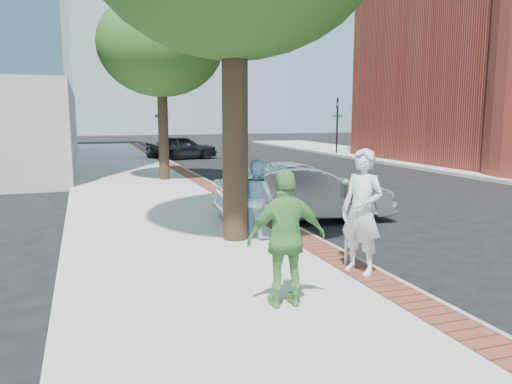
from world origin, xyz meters
name	(u,v)px	position (x,y,z in m)	size (l,w,h in m)	color
ground	(300,269)	(0.00, 0.00, 0.00)	(120.00, 120.00, 0.00)	black
sidewalk	(153,198)	(-1.50, 8.00, 0.07)	(5.00, 60.00, 0.15)	#9E9991
brick_strip	(220,192)	(0.70, 8.00, 0.15)	(0.60, 60.00, 0.01)	brown
curb	(230,194)	(1.05, 8.00, 0.07)	(0.10, 60.00, 0.15)	gray
signal_near	(161,122)	(0.90, 22.00, 2.25)	(0.70, 0.15, 3.80)	black
signal_far	(337,121)	(12.50, 22.00, 2.25)	(0.70, 0.15, 3.80)	black
tree_far	(161,45)	(-0.50, 12.00, 5.30)	(4.80, 4.80, 7.14)	black
parking_meter	(348,205)	(0.63, -0.52, 1.21)	(0.12, 0.32, 1.47)	gray
person_gray	(362,212)	(0.66, -0.92, 1.16)	(0.73, 0.48, 2.01)	silver
person_officer	(258,198)	(-0.12, 1.90, 0.97)	(0.79, 0.62, 1.63)	#9ACDEF
person_green	(287,239)	(-1.01, -1.82, 1.07)	(1.07, 0.45, 1.83)	#509845
sedan_silver	(304,193)	(1.71, 3.60, 0.73)	(1.54, 4.42, 1.46)	silver
bg_car	(182,147)	(2.17, 22.49, 0.73)	(1.72, 4.27, 1.46)	black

